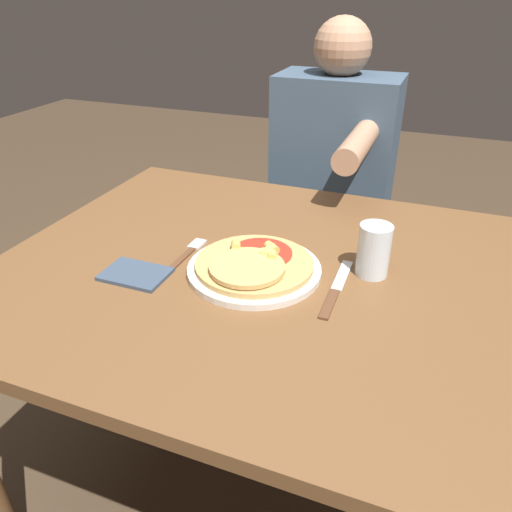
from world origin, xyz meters
TOP-DOWN VIEW (x-y plane):
  - ground_plane at (0.00, 0.00)m, footprint 8.00×8.00m
  - dining_table at (0.00, 0.00)m, footprint 1.11×0.93m
  - plate at (0.00, -0.03)m, footprint 0.28×0.28m
  - pizza at (0.00, -0.03)m, footprint 0.25×0.25m
  - fork at (-0.17, -0.01)m, footprint 0.03×0.18m
  - knife at (0.17, -0.03)m, footprint 0.02×0.22m
  - drinking_glass at (0.23, 0.06)m, footprint 0.07×0.07m
  - napkin at (-0.22, -0.13)m, footprint 0.13×0.09m
  - person_diner at (-0.01, 0.72)m, footprint 0.38×0.52m

SIDE VIEW (x-z plane):
  - ground_plane at x=0.00m, z-range 0.00..0.00m
  - dining_table at x=0.00m, z-range 0.26..1.00m
  - person_diner at x=-0.01m, z-range 0.10..1.28m
  - fork at x=-0.17m, z-range 0.74..0.74m
  - knife at x=0.17m, z-range 0.74..0.74m
  - napkin at x=-0.22m, z-range 0.74..0.74m
  - plate at x=0.00m, z-range 0.74..0.75m
  - pizza at x=0.00m, z-range 0.74..0.78m
  - drinking_glass at x=0.23m, z-range 0.74..0.85m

